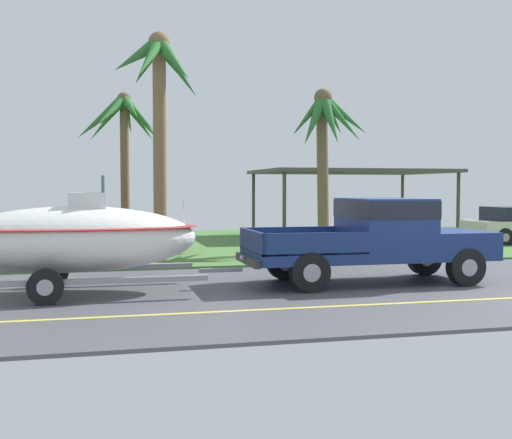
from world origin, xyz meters
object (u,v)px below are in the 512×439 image
object	(u,v)px
pickup_truck_towing	(383,236)
carport_awning	(351,173)
boat_on_trailer	(74,238)
palm_tree_near_left	(161,89)
palm_tree_mid	(122,125)
palm_tree_near_right	(325,131)
parked_sedan_far	(105,233)

from	to	relation	value
pickup_truck_towing	carport_awning	xyz separation A→B (m)	(4.27, 12.33, 1.67)
boat_on_trailer	carport_awning	xyz separation A→B (m)	(10.79, 12.33, 1.61)
carport_awning	pickup_truck_towing	bearing A→B (deg)	-109.12
palm_tree_near_left	boat_on_trailer	bearing A→B (deg)	-113.56
pickup_truck_towing	boat_on_trailer	bearing A→B (deg)	-180.00
pickup_truck_towing	palm_tree_mid	bearing A→B (deg)	117.84
pickup_truck_towing	palm_tree_near_right	world-z (taller)	palm_tree_near_right
boat_on_trailer	palm_tree_mid	bearing A→B (deg)	82.37
pickup_truck_towing	carport_awning	bearing A→B (deg)	70.88
boat_on_trailer	palm_tree_near_right	bearing A→B (deg)	40.89
boat_on_trailer	parked_sedan_far	world-z (taller)	boat_on_trailer
pickup_truck_towing	carport_awning	size ratio (longest dim) A/B	0.72
parked_sedan_far	carport_awning	bearing A→B (deg)	26.19
boat_on_trailer	palm_tree_near_left	bearing A→B (deg)	66.44
boat_on_trailer	parked_sedan_far	xyz separation A→B (m)	(0.67, 7.35, -0.42)
palm_tree_near_left	palm_tree_near_right	world-z (taller)	palm_tree_near_left
parked_sedan_far	palm_tree_near_right	xyz separation A→B (m)	(6.84, -0.84, 3.22)
palm_tree_near_left	palm_tree_mid	size ratio (longest dim) A/B	1.18
parked_sedan_far	carport_awning	xyz separation A→B (m)	(10.12, 4.98, 2.03)
palm_tree_near_right	boat_on_trailer	bearing A→B (deg)	-139.11
carport_awning	palm_tree_mid	size ratio (longest dim) A/B	1.43
carport_awning	palm_tree_near_right	xyz separation A→B (m)	(-3.27, -5.82, 1.19)
pickup_truck_towing	boat_on_trailer	distance (m)	6.51
pickup_truck_towing	palm_tree_near_left	world-z (taller)	palm_tree_near_left
parked_sedan_far	palm_tree_near_right	world-z (taller)	palm_tree_near_right
pickup_truck_towing	palm_tree_near_right	bearing A→B (deg)	81.26
palm_tree_mid	palm_tree_near_left	bearing A→B (deg)	-79.83
carport_awning	palm_tree_near_left	distance (m)	11.49
parked_sedan_far	palm_tree_mid	distance (m)	4.40
palm_tree_near_left	palm_tree_mid	distance (m)	4.94
palm_tree_near_left	pickup_truck_towing	bearing A→B (deg)	-49.14
boat_on_trailer	palm_tree_near_left	distance (m)	6.60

